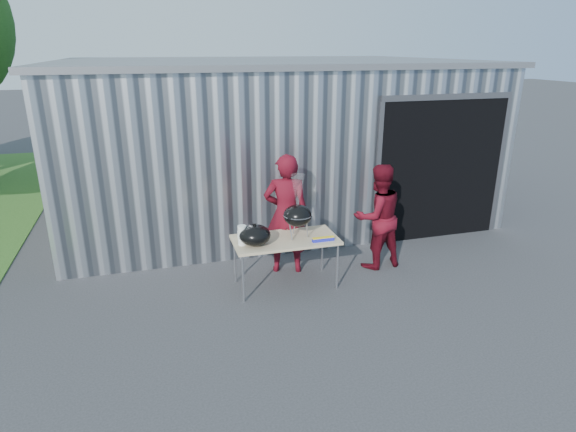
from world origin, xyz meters
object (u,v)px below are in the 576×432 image
object	(u,v)px
kettle_grill	(298,209)
person_bystander	(378,217)
folding_table	(285,241)
person_cook	(286,214)

from	to	relation	value
kettle_grill	person_bystander	xyz separation A→B (m)	(1.40, 0.26, -0.34)
kettle_grill	person_bystander	bearing A→B (deg)	10.56
person_bystander	folding_table	bearing A→B (deg)	3.82
person_cook	kettle_grill	bearing A→B (deg)	107.62
kettle_grill	person_cook	world-z (taller)	person_cook
folding_table	person_bystander	xyz separation A→B (m)	(1.58, 0.26, 0.13)
folding_table	person_bystander	distance (m)	1.61
kettle_grill	person_cook	size ratio (longest dim) A/B	0.50
folding_table	kettle_grill	xyz separation A→B (m)	(0.18, 0.00, 0.46)
person_cook	person_bystander	distance (m)	1.45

